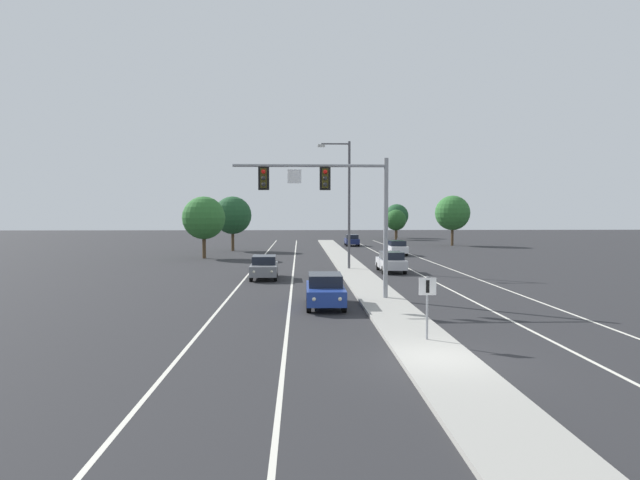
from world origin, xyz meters
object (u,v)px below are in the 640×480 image
(car_receding_navy, at_px, (352,240))
(tree_far_left_a, at_px, (233,215))
(tree_far_right_b, at_px, (453,213))
(car_oncoming_blue, at_px, (325,290))
(car_receding_white, at_px, (397,248))
(overhead_signal_mast, at_px, (336,197))
(car_receding_silver, at_px, (391,261))
(tree_far_right_c, at_px, (397,216))
(car_oncoming_grey, at_px, (264,267))
(street_lamp_median, at_px, (346,197))
(tree_far_left_c, at_px, (204,218))
(median_sign_post, at_px, (427,298))
(tree_far_right_a, at_px, (396,220))

(car_receding_navy, distance_m, tree_far_left_a, 18.19)
(car_receding_navy, height_order, tree_far_right_b, tree_far_right_b)
(car_oncoming_blue, relative_size, car_receding_white, 1.00)
(overhead_signal_mast, relative_size, car_receding_silver, 1.78)
(overhead_signal_mast, xyz_separation_m, tree_far_right_c, (15.79, 71.55, -1.34))
(overhead_signal_mast, height_order, car_oncoming_blue, overhead_signal_mast)
(car_receding_white, distance_m, tree_far_right_b, 20.50)
(car_oncoming_blue, distance_m, tree_far_left_a, 41.00)
(car_oncoming_grey, height_order, tree_far_left_a, tree_far_left_a)
(street_lamp_median, distance_m, car_receding_white, 17.50)
(tree_far_right_c, height_order, tree_far_right_b, tree_far_right_b)
(car_oncoming_grey, distance_m, tree_far_left_a, 28.99)
(street_lamp_median, relative_size, car_oncoming_blue, 2.23)
(tree_far_left_c, bearing_deg, car_receding_silver, -39.20)
(overhead_signal_mast, xyz_separation_m, car_receding_white, (8.56, 30.53, -4.54))
(median_sign_post, xyz_separation_m, car_receding_white, (6.04, 40.06, -0.77))
(median_sign_post, xyz_separation_m, tree_far_right_c, (13.27, 81.08, 2.43))
(car_oncoming_grey, relative_size, tree_far_right_c, 0.73)
(median_sign_post, xyz_separation_m, tree_far_left_c, (-13.94, 36.64, 2.45))
(median_sign_post, height_order, car_receding_navy, median_sign_post)
(median_sign_post, xyz_separation_m, tree_far_right_b, (16.82, 57.10, 2.96))
(tree_far_right_a, bearing_deg, car_receding_navy, -117.59)
(car_receding_white, distance_m, tree_far_left_a, 20.17)
(car_receding_white, distance_m, tree_far_right_a, 34.98)
(car_receding_white, xyz_separation_m, tree_far_left_c, (-19.98, -3.42, 3.22))
(car_receding_navy, bearing_deg, tree_far_right_c, 66.59)
(tree_far_right_b, bearing_deg, car_oncoming_grey, -122.03)
(median_sign_post, height_order, car_oncoming_blue, median_sign_post)
(car_receding_silver, height_order, tree_far_left_a, tree_far_left_a)
(car_oncoming_blue, relative_size, car_receding_silver, 1.00)
(car_oncoming_blue, distance_m, tree_far_right_b, 53.42)
(car_receding_silver, xyz_separation_m, tree_far_right_b, (14.21, 33.95, 3.72))
(car_receding_silver, relative_size, car_receding_white, 1.00)
(tree_far_right_c, distance_m, tree_far_right_a, 6.80)
(car_receding_navy, bearing_deg, median_sign_post, -92.81)
(tree_far_left_c, bearing_deg, car_oncoming_grey, -67.82)
(car_receding_silver, xyz_separation_m, car_receding_navy, (0.19, 33.75, 0.00))
(tree_far_left_a, bearing_deg, car_receding_white, -21.99)
(car_receding_silver, distance_m, car_receding_white, 17.26)
(car_receding_navy, xyz_separation_m, tree_far_right_a, (9.17, 17.55, 2.51))
(car_receding_navy, bearing_deg, tree_far_left_a, -148.28)
(overhead_signal_mast, height_order, street_lamp_median, street_lamp_median)
(overhead_signal_mast, bearing_deg, street_lamp_median, 83.21)
(median_sign_post, bearing_deg, car_receding_silver, 83.57)
(car_oncoming_blue, distance_m, tree_far_left_c, 31.04)
(tree_far_right_a, bearing_deg, tree_far_right_b, -74.37)
(car_receding_silver, relative_size, car_receding_navy, 1.00)
(median_sign_post, bearing_deg, street_lamp_median, 91.66)
(car_oncoming_blue, relative_size, tree_far_left_c, 0.73)
(car_oncoming_blue, relative_size, tree_far_right_b, 0.64)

